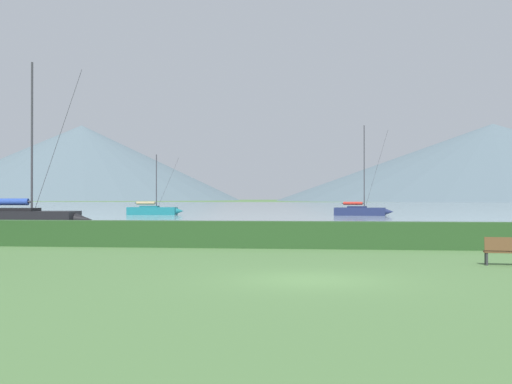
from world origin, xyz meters
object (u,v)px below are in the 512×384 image
(sailboat_slip_0, at_px, (361,211))
(park_bench_near_path, at_px, (511,250))
(sailboat_slip_1, at_px, (153,210))
(sailboat_slip_2, at_px, (24,218))

(sailboat_slip_0, bearing_deg, park_bench_near_path, -80.11)
(sailboat_slip_0, bearing_deg, sailboat_slip_1, -172.80)
(sailboat_slip_0, height_order, sailboat_slip_1, sailboat_slip_0)
(sailboat_slip_2, bearing_deg, park_bench_near_path, -41.25)
(sailboat_slip_1, height_order, park_bench_near_path, sailboat_slip_1)
(sailboat_slip_0, relative_size, sailboat_slip_2, 0.91)
(sailboat_slip_2, height_order, park_bench_near_path, sailboat_slip_2)
(sailboat_slip_0, bearing_deg, sailboat_slip_2, -119.05)
(sailboat_slip_0, height_order, park_bench_near_path, sailboat_slip_0)
(sailboat_slip_2, bearing_deg, sailboat_slip_0, 50.68)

